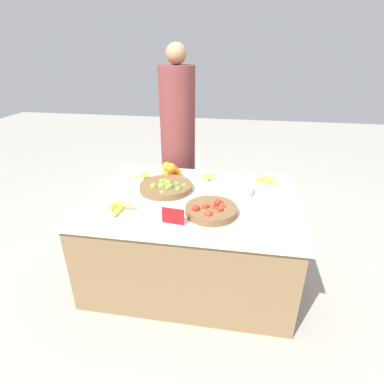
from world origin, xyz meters
The scene contains 12 objects.
ground_plane centered at (0.00, 0.00, 0.00)m, with size 12.00×12.00×0.00m, color #A39E93.
market_table centered at (0.00, 0.00, 0.34)m, with size 1.55×1.17×0.67m.
lime_bowl centered at (-0.22, 0.11, 0.70)m, with size 0.41×0.41×0.08m.
tomato_basket centered at (0.17, -0.21, 0.70)m, with size 0.35×0.35×0.09m.
orange_pile centered at (-0.25, 0.38, 0.74)m, with size 0.16×0.22×0.14m.
metal_bowl centered at (0.29, 0.14, 0.70)m, with size 0.31×0.31×0.06m.
price_sign centered at (-0.06, -0.38, 0.73)m, with size 0.15×0.02×0.11m.
banana_bunch_middle_left centered at (-0.49, 0.33, 0.69)m, with size 0.17×0.19×0.03m.
banana_bunch_front_left centered at (0.08, 0.37, 0.70)m, with size 0.15×0.18×0.05m.
banana_bunch_front_center centered at (0.57, 0.38, 0.70)m, with size 0.20×0.18×0.05m.
banana_bunch_back_center centered at (-0.46, -0.26, 0.70)m, with size 0.19×0.21×0.06m.
vendor_person centered at (-0.29, 0.88, 0.81)m, with size 0.34×0.34×1.74m.
Camera 1 is at (0.33, -1.97, 1.68)m, focal length 28.00 mm.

